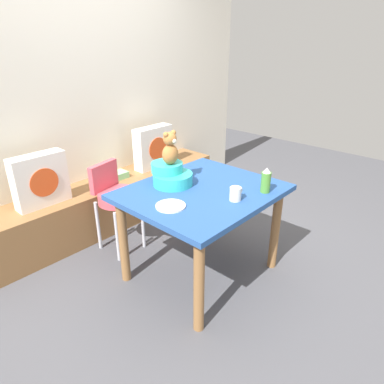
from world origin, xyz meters
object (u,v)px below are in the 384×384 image
at_px(highchair, 117,195).
at_px(coffee_mug, 236,194).
at_px(book_stack, 117,175).
at_px(pillow_floral_left, 40,180).
at_px(dinner_plate_near, 171,206).
at_px(pillow_floral_right, 153,147).
at_px(teddy_bear, 170,149).
at_px(infant_seat_teal, 171,175).
at_px(ketchup_bottle, 266,181).
at_px(dining_table, 202,203).

relative_size(highchair, coffee_mug, 6.58).
bearing_deg(book_stack, coffee_mug, -93.64).
height_order(pillow_floral_left, highchair, pillow_floral_left).
height_order(pillow_floral_left, dinner_plate_near, pillow_floral_left).
height_order(pillow_floral_right, coffee_mug, pillow_floral_right).
distance_m(book_stack, teddy_bear, 1.13).
relative_size(pillow_floral_right, teddy_bear, 1.76).
bearing_deg(teddy_bear, dinner_plate_near, -134.91).
distance_m(infant_seat_teal, coffee_mug, 0.54).
bearing_deg(dinner_plate_near, teddy_bear, 45.09).
height_order(ketchup_bottle, dinner_plate_near, ketchup_bottle).
distance_m(highchair, teddy_bear, 0.75).
relative_size(coffee_mug, dinner_plate_near, 0.60).
bearing_deg(coffee_mug, pillow_floral_left, 114.48).
xyz_separation_m(highchair, ketchup_bottle, (0.49, -1.15, 0.31)).
bearing_deg(dinner_plate_near, ketchup_bottle, -27.86).
height_order(book_stack, ketchup_bottle, ketchup_bottle).
distance_m(dining_table, highchair, 0.82).
bearing_deg(book_stack, dining_table, -95.45).
distance_m(pillow_floral_right, infant_seat_teal, 1.17).
height_order(dining_table, highchair, highchair).
distance_m(infant_seat_teal, ketchup_bottle, 0.70).
height_order(book_stack, teddy_bear, teddy_bear).
relative_size(dining_table, teddy_bear, 4.43).
distance_m(highchair, infant_seat_teal, 0.63).
bearing_deg(dining_table, infant_seat_teal, 107.36).
bearing_deg(infant_seat_teal, ketchup_bottle, -59.84).
relative_size(infant_seat_teal, dinner_plate_near, 1.65).
bearing_deg(highchair, infant_seat_teal, -76.08).
relative_size(pillow_floral_left, infant_seat_teal, 1.33).
xyz_separation_m(book_stack, ketchup_bottle, (0.16, -1.58, 0.34)).
xyz_separation_m(pillow_floral_left, highchair, (0.44, -0.42, -0.16)).
distance_m(highchair, dinner_plate_near, 0.86).
xyz_separation_m(coffee_mug, dinner_plate_near, (-0.37, 0.25, -0.04)).
xyz_separation_m(infant_seat_teal, dinner_plate_near, (-0.27, -0.28, -0.07)).
distance_m(pillow_floral_right, highchair, 0.92).
relative_size(pillow_floral_left, teddy_bear, 1.76).
height_order(pillow_floral_left, infant_seat_teal, same).
bearing_deg(book_stack, ketchup_bottle, -84.24).
xyz_separation_m(teddy_bear, ketchup_bottle, (0.35, -0.61, -0.19)).
distance_m(pillow_floral_left, teddy_bear, 1.17).
xyz_separation_m(book_stack, infant_seat_teal, (-0.19, -0.98, 0.32)).
xyz_separation_m(teddy_bear, coffee_mug, (0.10, -0.53, -0.23)).
height_order(book_stack, coffee_mug, coffee_mug).
bearing_deg(book_stack, highchair, -126.82).
height_order(infant_seat_teal, coffee_mug, infant_seat_teal).
bearing_deg(highchair, book_stack, 53.18).
bearing_deg(dining_table, highchair, 105.01).
bearing_deg(teddy_bear, pillow_floral_right, 54.93).
relative_size(dining_table, dinner_plate_near, 5.54).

